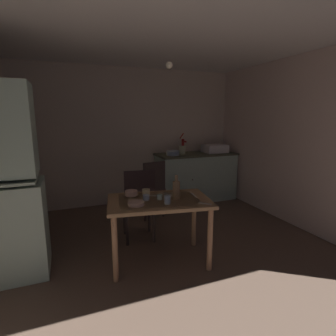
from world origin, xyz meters
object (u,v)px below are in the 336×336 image
at_px(sink_basin, 215,148).
at_px(hand_pump, 183,145).
at_px(mixing_bowl_counter, 173,153).
at_px(chair_far_side, 139,204).
at_px(dining_table, 159,209).
at_px(teacup_cream, 146,192).
at_px(serving_bowl_wide, 131,193).
at_px(glass_bottle, 176,189).
at_px(chair_by_counter, 151,187).

xyz_separation_m(sink_basin, hand_pump, (-0.66, 0.05, 0.09)).
relative_size(sink_basin, mixing_bowl_counter, 1.90).
bearing_deg(mixing_bowl_counter, chair_far_side, -128.15).
relative_size(dining_table, chair_far_side, 1.24).
relative_size(hand_pump, teacup_cream, 4.49).
bearing_deg(hand_pump, teacup_cream, -126.29).
bearing_deg(serving_bowl_wide, dining_table, -47.08).
bearing_deg(dining_table, glass_bottle, -7.81).
bearing_deg(chair_by_counter, serving_bowl_wide, -118.30).
xyz_separation_m(mixing_bowl_counter, teacup_cream, (-0.98, -1.57, -0.20)).
xyz_separation_m(sink_basin, mixing_bowl_counter, (-0.91, -0.05, -0.04)).
distance_m(hand_pump, chair_far_side, 1.91).
relative_size(hand_pump, serving_bowl_wide, 2.76).
bearing_deg(serving_bowl_wide, mixing_bowl_counter, 53.50).
distance_m(chair_far_side, teacup_cream, 0.41).
relative_size(hand_pump, glass_bottle, 1.50).
distance_m(sink_basin, hand_pump, 0.67).
bearing_deg(teacup_cream, serving_bowl_wide, 173.76).
height_order(sink_basin, mixing_bowl_counter, sink_basin).
distance_m(mixing_bowl_counter, chair_far_side, 1.65).
relative_size(chair_far_side, teacup_cream, 11.07).
xyz_separation_m(hand_pump, dining_table, (-1.15, -1.91, -0.46)).
relative_size(chair_by_counter, teacup_cream, 10.57).
xyz_separation_m(sink_basin, glass_bottle, (-1.63, -1.89, -0.16)).
xyz_separation_m(sink_basin, chair_far_side, (-1.89, -1.30, -0.48)).
distance_m(serving_bowl_wide, teacup_cream, 0.17).
distance_m(sink_basin, chair_far_side, 2.34).
xyz_separation_m(chair_by_counter, glass_bottle, (-0.13, -1.34, 0.33)).
bearing_deg(dining_table, mixing_bowl_counter, 63.49).
bearing_deg(chair_far_side, sink_basin, 34.51).
bearing_deg(chair_far_side, mixing_bowl_counter, 51.85).
xyz_separation_m(dining_table, chair_by_counter, (0.32, 1.31, -0.13)).
distance_m(chair_far_side, serving_bowl_wide, 0.42).
relative_size(sink_basin, teacup_cream, 5.07).
xyz_separation_m(sink_basin, chair_by_counter, (-1.49, -0.56, -0.49)).
bearing_deg(chair_far_side, hand_pump, 47.62).
bearing_deg(serving_bowl_wide, glass_bottle, -33.68).
bearing_deg(mixing_bowl_counter, teacup_cream, -121.91).
xyz_separation_m(serving_bowl_wide, glass_bottle, (0.43, -0.29, 0.08)).
bearing_deg(teacup_cream, mixing_bowl_counter, 58.09).
height_order(dining_table, chair_far_side, chair_far_side).
height_order(hand_pump, mixing_bowl_counter, hand_pump).
distance_m(hand_pump, glass_bottle, 2.18).
relative_size(dining_table, teacup_cream, 13.70).
bearing_deg(glass_bottle, serving_bowl_wide, 146.32).
height_order(sink_basin, hand_pump, hand_pump).
bearing_deg(serving_bowl_wide, teacup_cream, -6.24).
bearing_deg(sink_basin, teacup_cream, -139.32).
height_order(sink_basin, glass_bottle, sink_basin).
bearing_deg(mixing_bowl_counter, sink_basin, 3.15).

